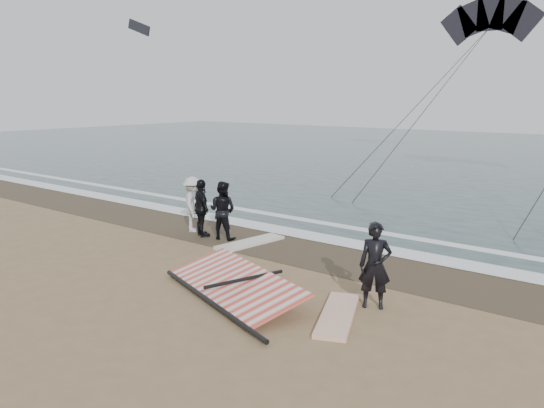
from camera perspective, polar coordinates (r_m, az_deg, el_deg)
The scene contains 12 objects.
ground at distance 11.59m, azimuth -6.45°, elevation -10.57°, with size 120.00×120.00×0.00m, color #8C704C.
sea at distance 41.60m, azimuth 27.01°, elevation 4.29°, with size 120.00×54.00×0.02m, color #233838.
wet_sand at distance 14.96m, azimuth 5.64°, elevation -5.40°, with size 120.00×2.80×0.01m, color #4C3D2B.
foam_near at distance 16.11m, azimuth 8.29°, elevation -4.15°, with size 120.00×0.90×0.01m, color white.
foam_far at distance 17.57m, azimuth 11.02°, elevation -2.93°, with size 120.00×0.45×0.01m, color white.
man_main at distance 11.23m, azimuth 11.03°, elevation -6.50°, with size 0.67×0.44×1.83m, color black.
board_white at distance 10.93m, azimuth 7.10°, elevation -11.74°, with size 0.63×2.25×0.09m, color silver.
board_cream at distance 15.90m, azimuth -2.37°, elevation -4.18°, with size 0.61×2.29×0.10m, color beige.
trio_cluster at distance 16.86m, azimuth -7.29°, elevation -0.34°, with size 2.55×1.39×1.83m.
sail_rig at distance 12.04m, azimuth -3.85°, elevation -8.67°, with size 4.27×2.93×0.51m.
kite_dark at distance 37.85m, azimuth 22.32°, elevation 17.52°, with size 7.03×8.75×19.27m.
distant_kites at distance 57.82m, azimuth -14.53°, elevation 19.97°, with size 8.98×4.12×6.50m.
Camera 1 is at (7.52, -7.68, 4.35)m, focal length 35.00 mm.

